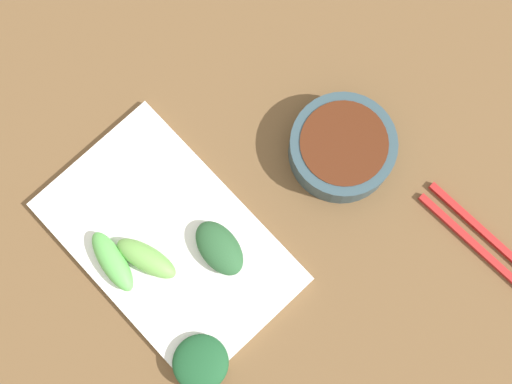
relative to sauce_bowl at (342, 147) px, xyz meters
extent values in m
cube|color=brown|center=(0.15, -0.04, -0.03)|extent=(2.10, 2.10, 0.02)
cylinder|color=#314954|center=(0.00, 0.00, 0.00)|extent=(0.12, 0.12, 0.04)
cylinder|color=#4B1F0D|center=(0.00, 0.00, 0.01)|extent=(0.10, 0.10, 0.03)
cube|color=white|center=(0.22, -0.06, -0.02)|extent=(0.18, 0.29, 0.01)
ellipsoid|color=#2B5E34|center=(0.18, -0.01, 0.00)|extent=(0.05, 0.08, 0.03)
ellipsoid|color=#75BA55|center=(0.25, -0.06, 0.00)|extent=(0.05, 0.08, 0.03)
ellipsoid|color=#60BC56|center=(0.28, -0.08, 0.00)|extent=(0.04, 0.08, 0.02)
ellipsoid|color=#1D542D|center=(0.29, 0.07, 0.00)|extent=(0.08, 0.08, 0.02)
cube|color=#B22020|center=(-0.06, 0.22, -0.02)|extent=(0.02, 0.23, 0.01)
cube|color=#B22020|center=(-0.04, 0.22, -0.02)|extent=(0.02, 0.23, 0.01)
camera|label=1|loc=(0.23, 0.09, 0.83)|focal=51.41mm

